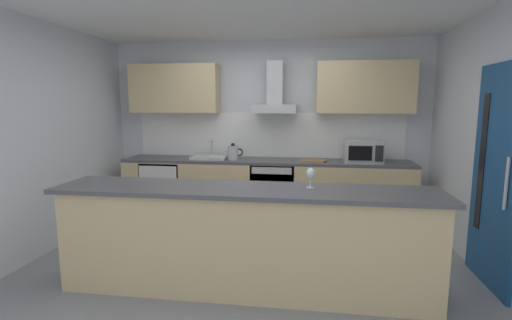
# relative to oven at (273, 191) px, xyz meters

# --- Properties ---
(ground) EXTENTS (5.64, 4.58, 0.02)m
(ground) POSITION_rel_oven_xyz_m (-0.13, -1.45, -0.47)
(ground) COLOR gray
(ceiling) EXTENTS (5.64, 4.58, 0.02)m
(ceiling) POSITION_rel_oven_xyz_m (-0.13, -1.45, 2.15)
(ceiling) COLOR white
(wall_back) EXTENTS (5.64, 0.12, 2.60)m
(wall_back) POSITION_rel_oven_xyz_m (-0.13, 0.41, 0.84)
(wall_back) COLOR silver
(wall_back) RESTS_ON ground
(wall_left) EXTENTS (0.12, 4.58, 2.60)m
(wall_left) POSITION_rel_oven_xyz_m (-2.51, -1.45, 0.84)
(wall_left) COLOR silver
(wall_left) RESTS_ON ground
(wall_right) EXTENTS (0.12, 4.58, 2.60)m
(wall_right) POSITION_rel_oven_xyz_m (2.25, -1.45, 0.84)
(wall_right) COLOR silver
(wall_right) RESTS_ON ground
(backsplash_tile) EXTENTS (3.94, 0.02, 0.66)m
(backsplash_tile) POSITION_rel_oven_xyz_m (-0.13, 0.33, 0.77)
(backsplash_tile) COLOR white
(counter_back) EXTENTS (4.08, 0.60, 0.90)m
(counter_back) POSITION_rel_oven_xyz_m (-0.13, 0.03, -0.01)
(counter_back) COLOR #D1B784
(counter_back) RESTS_ON ground
(counter_island) EXTENTS (3.38, 0.64, 0.96)m
(counter_island) POSITION_rel_oven_xyz_m (-0.06, -2.05, 0.02)
(counter_island) COLOR #D1B784
(counter_island) RESTS_ON ground
(upper_cabinets) EXTENTS (4.03, 0.32, 0.70)m
(upper_cabinets) POSITION_rel_oven_xyz_m (-0.13, 0.18, 1.45)
(upper_cabinets) COLOR #D1B784
(side_door) EXTENTS (0.08, 0.85, 2.05)m
(side_door) POSITION_rel_oven_xyz_m (2.18, -1.59, 0.57)
(side_door) COLOR navy
(side_door) RESTS_ON ground
(oven) EXTENTS (0.60, 0.62, 0.80)m
(oven) POSITION_rel_oven_xyz_m (0.00, 0.00, 0.00)
(oven) COLOR slate
(oven) RESTS_ON ground
(refrigerator) EXTENTS (0.58, 0.60, 0.85)m
(refrigerator) POSITION_rel_oven_xyz_m (-1.61, -0.00, -0.03)
(refrigerator) COLOR white
(refrigerator) RESTS_ON ground
(microwave) EXTENTS (0.50, 0.38, 0.30)m
(microwave) POSITION_rel_oven_xyz_m (1.22, -0.03, 0.59)
(microwave) COLOR #B7BABC
(microwave) RESTS_ON counter_back
(sink) EXTENTS (0.50, 0.40, 0.26)m
(sink) POSITION_rel_oven_xyz_m (-0.93, 0.01, 0.47)
(sink) COLOR silver
(sink) RESTS_ON counter_back
(kettle) EXTENTS (0.29, 0.15, 0.24)m
(kettle) POSITION_rel_oven_xyz_m (-0.58, -0.03, 0.55)
(kettle) COLOR #B7BABC
(kettle) RESTS_ON counter_back
(range_hood) EXTENTS (0.62, 0.45, 0.72)m
(range_hood) POSITION_rel_oven_xyz_m (0.00, 0.13, 1.33)
(range_hood) COLOR #B7BABC
(wine_glass) EXTENTS (0.08, 0.08, 0.18)m
(wine_glass) POSITION_rel_oven_xyz_m (0.51, -1.97, 0.62)
(wine_glass) COLOR silver
(wine_glass) RESTS_ON counter_island
(chopping_board) EXTENTS (0.38, 0.30, 0.02)m
(chopping_board) POSITION_rel_oven_xyz_m (0.55, -0.02, 0.45)
(chopping_board) COLOR #9E7247
(chopping_board) RESTS_ON counter_back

